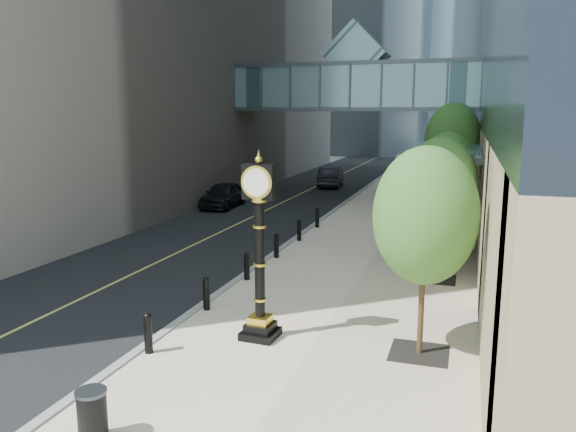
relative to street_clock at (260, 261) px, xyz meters
The scene contains 13 objects.
ground 3.48m from the street_clock, 80.90° to the right, with size 320.00×320.00×0.00m, color gray.
road 37.91m from the street_clock, 99.99° to the left, with size 8.00×180.00×0.02m, color black.
sidewalk 37.36m from the street_clock, 87.79° to the left, with size 8.00×180.00×0.06m, color beige.
curb 37.42m from the street_clock, 93.93° to the left, with size 0.25×180.00×0.07m, color gray.
skywalk 26.01m from the street_clock, 95.79° to the left, with size 17.00×4.20×5.80m.
entrance_canopy 12.11m from the street_clock, 70.85° to the left, with size 3.00×8.00×4.38m.
bollard_row 6.86m from the street_clock, 109.84° to the left, with size 0.20×16.20×0.90m.
street_trees 16.00m from the street_clock, 75.30° to the left, with size 3.08×28.65×6.32m.
street_clock is the anchor object (origin of this frame).
trash_bin 5.66m from the street_clock, 102.82° to the right, with size 0.52×0.52×0.90m, color black.
pedestrian 10.20m from the street_clock, 66.14° to the left, with size 0.56×0.37×1.53m, color beige.
car_near 21.01m from the street_clock, 116.90° to the left, with size 1.84×4.58×1.56m, color black.
car_far 30.93m from the street_clock, 100.15° to the left, with size 1.65×4.74×1.56m, color black.
Camera 1 is at (4.48, -10.22, 5.85)m, focal length 35.00 mm.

